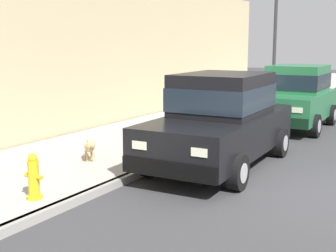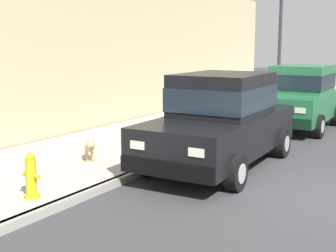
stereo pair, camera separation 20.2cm
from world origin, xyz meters
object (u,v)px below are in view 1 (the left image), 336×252
Objects in this scene: dog_tan at (90,147)px; car_green_hatchback at (296,96)px; car_black_sedan at (221,119)px; fire_hydrant at (34,178)px; street_lamp at (275,32)px.

car_green_hatchback is at bearing 70.80° from dog_tan.
car_black_sedan is 1.22× the size of car_green_hatchback.
street_lamp is (0.10, 11.40, 2.43)m from fire_hydrant.
street_lamp is (-1.34, 7.60, 1.92)m from car_black_sedan.
dog_tan is 2.39m from fire_hydrant.
street_lamp reaches higher than fire_hydrant.
fire_hydrant is at bearing -90.50° from street_lamp.
car_black_sedan reaches higher than dog_tan.
car_black_sedan reaches higher than fire_hydrant.
car_black_sedan is at bearing -91.46° from car_green_hatchback.
street_lamp is at bearing 100.03° from car_black_sedan.
car_black_sedan is 6.42× the size of fire_hydrant.
car_green_hatchback reaches higher than fire_hydrant.
car_green_hatchback is 9.19m from fire_hydrant.
fire_hydrant is (0.78, -2.26, 0.05)m from dog_tan.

